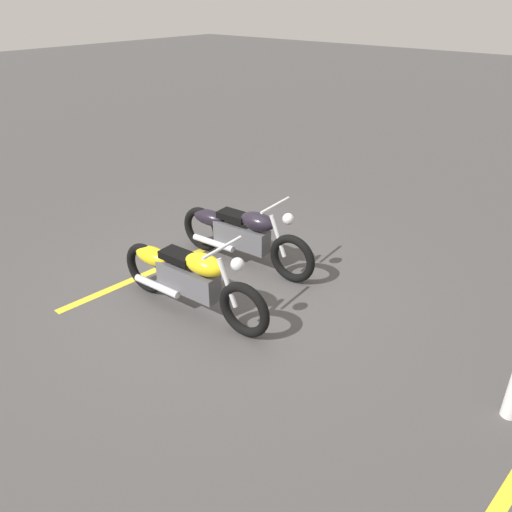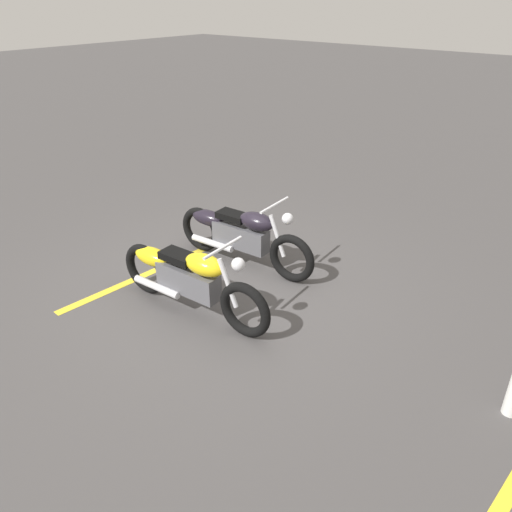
{
  "view_description": "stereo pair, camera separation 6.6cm",
  "coord_description": "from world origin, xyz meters",
  "views": [
    {
      "loc": [
        3.94,
        -3.99,
        3.44
      ],
      "look_at": [
        0.59,
        0.0,
        0.65
      ],
      "focal_mm": 35.02,
      "sensor_mm": 36.0,
      "label": 1
    },
    {
      "loc": [
        3.89,
        -4.03,
        3.44
      ],
      "look_at": [
        0.59,
        0.0,
        0.65
      ],
      "focal_mm": 35.02,
      "sensor_mm": 36.0,
      "label": 2
    }
  ],
  "objects": [
    {
      "name": "parking_stripe_near",
      "position": [
        -0.98,
        -0.13,
        0.0
      ],
      "size": [
        0.37,
        3.2,
        0.01
      ],
      "primitive_type": "cube",
      "rotation": [
        0.0,
        0.0,
        1.49
      ],
      "color": "yellow",
      "rests_on": "ground"
    },
    {
      "name": "ground_plane",
      "position": [
        0.0,
        0.0,
        0.0
      ],
      "size": [
        60.0,
        60.0,
        0.0
      ],
      "primitive_type": "plane",
      "color": "#474444"
    },
    {
      "name": "motorcycle_dark_foreground",
      "position": [
        -0.22,
        0.63,
        0.46
      ],
      "size": [
        2.23,
        0.62,
        1.04
      ],
      "rotation": [
        0.0,
        0.0,
        0.07
      ],
      "color": "black",
      "rests_on": "ground"
    },
    {
      "name": "motorcycle_bright_foreground",
      "position": [
        0.08,
        -0.65,
        0.46
      ],
      "size": [
        2.23,
        0.62,
        1.04
      ],
      "rotation": [
        0.0,
        0.0,
        0.06
      ],
      "color": "black",
      "rests_on": "ground"
    }
  ]
}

